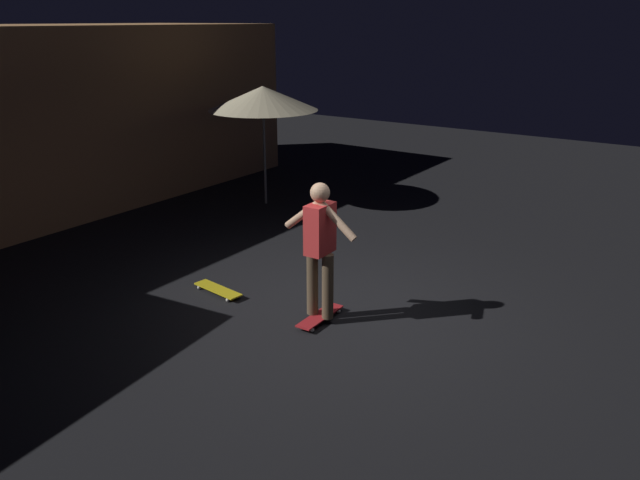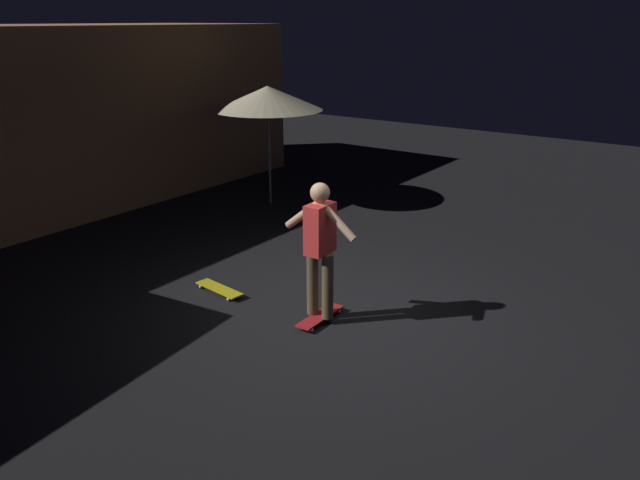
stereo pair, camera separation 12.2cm
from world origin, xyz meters
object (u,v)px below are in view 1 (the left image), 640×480
(patio_umbrella, at_px, (263,98))
(skater, at_px, (320,241))
(skateboard_spare, at_px, (218,290))
(skateboard_ridden, at_px, (320,316))

(patio_umbrella, xyz_separation_m, skater, (-3.65, -3.80, -1.04))
(skater, bearing_deg, patio_umbrella, 46.12)
(skateboard_spare, bearing_deg, skateboard_ridden, -85.92)
(patio_umbrella, height_order, skateboard_ridden, patio_umbrella)
(skateboard_ridden, relative_size, skateboard_spare, 0.98)
(patio_umbrella, distance_m, skater, 5.37)
(skateboard_ridden, bearing_deg, patio_umbrella, 46.12)
(skateboard_ridden, xyz_separation_m, skater, (0.00, 0.00, 0.98))
(skater, bearing_deg, skateboard_ridden, 0.00)
(patio_umbrella, relative_size, skater, 1.38)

